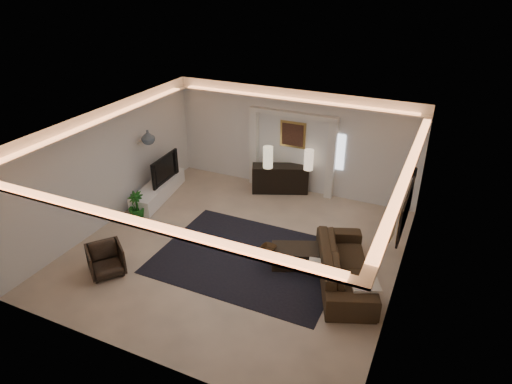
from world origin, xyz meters
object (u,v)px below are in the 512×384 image
at_px(coffee_table, 298,256).
at_px(console, 280,179).
at_px(sofa, 345,266).
at_px(armchair, 106,260).

bearing_deg(coffee_table, console, 95.46).
bearing_deg(sofa, coffee_table, 60.71).
relative_size(console, coffee_table, 1.39).
relative_size(console, sofa, 0.62).
bearing_deg(console, sofa, -73.07).
bearing_deg(sofa, console, 18.48).
bearing_deg(armchair, console, 17.78).
xyz_separation_m(sofa, coffee_table, (-1.06, 0.14, -0.17)).
xyz_separation_m(console, sofa, (2.74, -3.26, -0.03)).
distance_m(coffee_table, armchair, 4.07).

